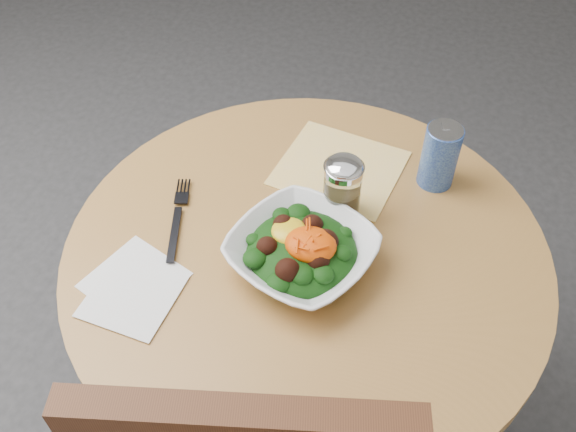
# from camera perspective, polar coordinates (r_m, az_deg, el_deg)

# --- Properties ---
(ground) EXTENTS (6.00, 6.00, 0.00)m
(ground) POSITION_cam_1_polar(r_m,az_deg,el_deg) (1.83, 1.12, -17.94)
(ground) COLOR #2C2B2E
(ground) RESTS_ON ground
(table) EXTENTS (0.90, 0.90, 0.75)m
(table) POSITION_cam_1_polar(r_m,az_deg,el_deg) (1.35, 1.46, -8.19)
(table) COLOR black
(table) RESTS_ON ground
(cloth_napkin) EXTENTS (0.27, 0.26, 0.00)m
(cloth_napkin) POSITION_cam_1_polar(r_m,az_deg,el_deg) (1.34, 4.59, 4.27)
(cloth_napkin) COLOR #EFA50C
(cloth_napkin) RESTS_ON table
(paper_napkins) EXTENTS (0.19, 0.21, 0.00)m
(paper_napkins) POSITION_cam_1_polar(r_m,az_deg,el_deg) (1.16, -13.58, -6.22)
(paper_napkins) COLOR silver
(paper_napkins) RESTS_ON table
(salad_bowl) EXTENTS (0.32, 0.32, 0.09)m
(salad_bowl) POSITION_cam_1_polar(r_m,az_deg,el_deg) (1.14, 1.25, -3.13)
(salad_bowl) COLOR silver
(salad_bowl) RESTS_ON table
(fork) EXTENTS (0.08, 0.21, 0.00)m
(fork) POSITION_cam_1_polar(r_m,az_deg,el_deg) (1.25, -9.76, 0.01)
(fork) COLOR black
(fork) RESTS_ON table
(spice_shaker) EXTENTS (0.08, 0.08, 0.14)m
(spice_shaker) POSITION_cam_1_polar(r_m,az_deg,el_deg) (1.20, 4.84, 2.46)
(spice_shaker) COLOR silver
(spice_shaker) RESTS_ON table
(beverage_can) EXTENTS (0.07, 0.07, 0.14)m
(beverage_can) POSITION_cam_1_polar(r_m,az_deg,el_deg) (1.30, 13.34, 5.23)
(beverage_can) COLOR navy
(beverage_can) RESTS_ON table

